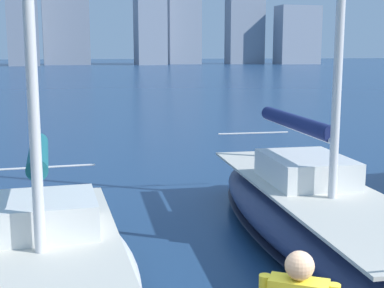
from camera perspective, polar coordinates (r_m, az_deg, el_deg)
city_skyline at (r=165.09m, az=-19.73°, el=14.24°), size 171.71×21.68×54.46m
sailboat_navy at (r=11.08m, az=12.95°, el=-6.97°), size 3.42×9.58×12.34m
sailboat_teal at (r=8.80m, az=-15.69°, el=-11.89°), size 3.01×6.92×12.96m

